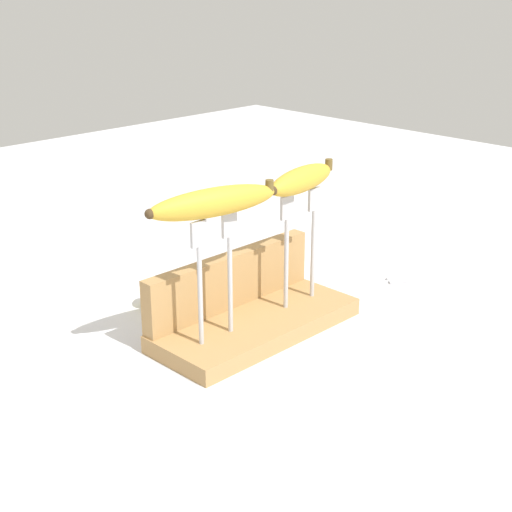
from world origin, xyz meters
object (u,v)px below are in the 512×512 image
Objects in this scene: fork_stand_right at (300,237)px; banana_raised_right at (302,179)px; fork_stand_left at (215,267)px; banana_chunk_near at (160,297)px; fork_fallen_near at (370,281)px; banana_raised_left at (214,202)px.

fork_stand_right is 1.11× the size of banana_raised_right.
fork_stand_left is 1.12× the size of banana_raised_right.
fork_stand_right reaches higher than banana_chunk_near.
fork_fallen_near is (0.19, 0.00, -0.13)m from fork_stand_right.
fork_stand_right is 0.20m from banana_raised_left.
banana_raised_right is 0.30m from fork_fallen_near.
banana_chunk_near is at bearing 150.92° from fork_fallen_near.
banana_raised_right reaches higher than fork_stand_right.
banana_raised_left is 1.23× the size of fork_fallen_near.
fork_stand_left reaches higher than fork_stand_right.
fork_stand_left is 0.90× the size of banana_raised_left.
fork_stand_left is 0.40m from fork_fallen_near.
banana_chunk_near is (0.04, 0.19, -0.12)m from fork_stand_left.
fork_fallen_near is 0.38m from banana_chunk_near.
fork_stand_right reaches higher than fork_fallen_near.
fork_stand_left is 0.20m from banana_raised_right.
fork_stand_left reaches higher than fork_fallen_near.
fork_fallen_near is (0.37, 0.00, -0.23)m from banana_raised_left.
banana_raised_left is at bearing -179.45° from fork_fallen_near.
fork_fallen_near is (0.37, 0.00, -0.13)m from fork_stand_left.
banana_raised_left reaches higher than banana_raised_right.
fork_stand_right is 1.10× the size of fork_fallen_near.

